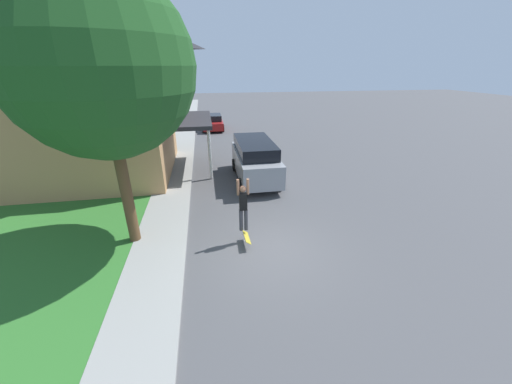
# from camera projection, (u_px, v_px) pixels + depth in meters

# --- Properties ---
(ground_plane) EXTENTS (120.00, 120.00, 0.00)m
(ground_plane) POSITION_uv_depth(u_px,v_px,m) (268.00, 249.00, 9.56)
(ground_plane) COLOR #49494C
(lawn) EXTENTS (10.00, 80.00, 0.08)m
(lawn) POSITION_uv_depth(u_px,v_px,m) (79.00, 193.00, 13.66)
(lawn) COLOR #2D6B28
(lawn) RESTS_ON ground_plane
(sidewalk) EXTENTS (1.80, 80.00, 0.10)m
(sidewalk) POSITION_uv_depth(u_px,v_px,m) (173.00, 187.00, 14.36)
(sidewalk) COLOR gray
(sidewalk) RESTS_ON ground_plane
(house) EXTENTS (11.55, 8.24, 9.12)m
(house) POSITION_uv_depth(u_px,v_px,m) (71.00, 84.00, 14.17)
(house) COLOR tan
(house) RESTS_ON lawn
(lawn_tree_near) EXTENTS (5.12, 5.12, 8.12)m
(lawn_tree_near) POSITION_uv_depth(u_px,v_px,m) (101.00, 66.00, 7.72)
(lawn_tree_near) COLOR brown
(lawn_tree_near) RESTS_ON lawn
(lawn_tree_far) EXTENTS (4.70, 4.70, 8.64)m
(lawn_tree_far) POSITION_uv_depth(u_px,v_px,m) (149.00, 53.00, 17.70)
(lawn_tree_far) COLOR brown
(lawn_tree_far) RESTS_ON lawn
(suv_parked) EXTENTS (2.11, 5.10, 2.08)m
(suv_parked) POSITION_uv_depth(u_px,v_px,m) (255.00, 159.00, 15.04)
(suv_parked) COLOR gray
(suv_parked) RESTS_ON ground_plane
(car_down_street) EXTENTS (1.99, 4.22, 1.41)m
(car_down_street) POSITION_uv_depth(u_px,v_px,m) (213.00, 122.00, 27.21)
(car_down_street) COLOR maroon
(car_down_street) RESTS_ON ground_plane
(skateboarder) EXTENTS (0.41, 0.22, 1.86)m
(skateboarder) POSITION_uv_depth(u_px,v_px,m) (243.00, 205.00, 9.42)
(skateboarder) COLOR #38383D
(skateboarder) RESTS_ON ground_plane
(skateboard) EXTENTS (0.23, 0.79, 0.21)m
(skateboard) POSITION_uv_depth(u_px,v_px,m) (247.00, 237.00, 9.67)
(skateboard) COLOR #A89323
(skateboard) RESTS_ON ground_plane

